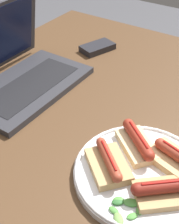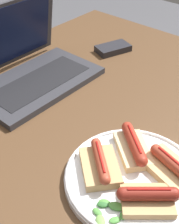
% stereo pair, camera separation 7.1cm
% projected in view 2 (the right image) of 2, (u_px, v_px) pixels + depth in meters
% --- Properties ---
extents(desk, '(1.30, 0.84, 0.76)m').
position_uv_depth(desk, '(57.00, 139.00, 0.82)').
color(desk, '#4C331E').
rests_on(desk, ground_plane).
extents(laptop, '(0.36, 0.25, 0.22)m').
position_uv_depth(laptop, '(29.00, 69.00, 0.90)').
color(laptop, '#2D2D33').
rests_on(laptop, desk).
extents(plate, '(0.28, 0.28, 0.02)m').
position_uv_depth(plate, '(133.00, 177.00, 0.63)').
color(plate, silver).
rests_on(plate, desk).
extents(sausage_toast_left, '(0.11, 0.12, 0.04)m').
position_uv_depth(sausage_toast_left, '(148.00, 197.00, 0.56)').
color(sausage_toast_left, tan).
rests_on(sausage_toast_left, plate).
extents(sausage_toast_middle, '(0.12, 0.12, 0.04)m').
position_uv_depth(sausage_toast_middle, '(134.00, 147.00, 0.66)').
color(sausage_toast_middle, '#D6B784').
rests_on(sausage_toast_middle, plate).
extents(sausage_toast_right, '(0.12, 0.13, 0.04)m').
position_uv_depth(sausage_toast_right, '(100.00, 165.00, 0.63)').
color(sausage_toast_right, tan).
rests_on(sausage_toast_right, plate).
extents(sausage_toast_extra, '(0.10, 0.13, 0.04)m').
position_uv_depth(sausage_toast_extra, '(170.00, 167.00, 0.62)').
color(sausage_toast_extra, tan).
rests_on(sausage_toast_extra, plate).
extents(salad_pile, '(0.07, 0.06, 0.01)m').
position_uv_depth(salad_pile, '(107.00, 211.00, 0.56)').
color(salad_pile, '#4C8E3D').
rests_on(salad_pile, plate).
extents(external_drive, '(0.13, 0.10, 0.02)m').
position_uv_depth(external_drive, '(113.00, 48.00, 1.07)').
color(external_drive, '#232328').
rests_on(external_drive, desk).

